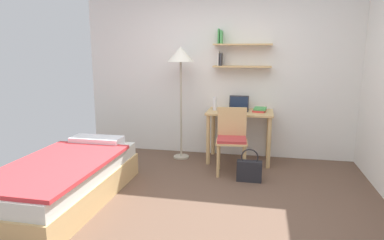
{
  "coord_description": "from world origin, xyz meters",
  "views": [
    {
      "loc": [
        0.61,
        -3.23,
        1.63
      ],
      "look_at": [
        -0.18,
        0.51,
        0.85
      ],
      "focal_mm": 31.44,
      "sensor_mm": 36.0,
      "label": 1
    }
  ],
  "objects_px": {
    "desk": "(240,121)",
    "desk_chair": "(232,137)",
    "book_stack": "(260,110)",
    "bed": "(65,180)",
    "laptop": "(239,107)",
    "handbag": "(249,170)",
    "standing_lamp": "(181,60)",
    "water_bottle": "(215,104)"
  },
  "relations": [
    {
      "from": "desk_chair",
      "to": "book_stack",
      "type": "distance_m",
      "value": 0.71
    },
    {
      "from": "handbag",
      "to": "book_stack",
      "type": "bearing_deg",
      "value": 83.46
    },
    {
      "from": "standing_lamp",
      "to": "laptop",
      "type": "xyz_separation_m",
      "value": [
        0.86,
        0.1,
        -0.68
      ]
    },
    {
      "from": "bed",
      "to": "standing_lamp",
      "type": "height_order",
      "value": "standing_lamp"
    },
    {
      "from": "standing_lamp",
      "to": "handbag",
      "type": "xyz_separation_m",
      "value": [
        1.08,
        -0.77,
        -1.35
      ]
    },
    {
      "from": "desk_chair",
      "to": "laptop",
      "type": "xyz_separation_m",
      "value": [
        0.04,
        0.6,
        0.32
      ]
    },
    {
      "from": "water_bottle",
      "to": "desk_chair",
      "type": "bearing_deg",
      "value": -59.09
    },
    {
      "from": "standing_lamp",
      "to": "water_bottle",
      "type": "height_order",
      "value": "standing_lamp"
    },
    {
      "from": "desk",
      "to": "desk_chair",
      "type": "xyz_separation_m",
      "value": [
        -0.07,
        -0.52,
        -0.12
      ]
    },
    {
      "from": "bed",
      "to": "desk",
      "type": "bearing_deg",
      "value": 45.52
    },
    {
      "from": "bed",
      "to": "desk",
      "type": "height_order",
      "value": "desk"
    },
    {
      "from": "standing_lamp",
      "to": "book_stack",
      "type": "relative_size",
      "value": 6.95
    },
    {
      "from": "book_stack",
      "to": "desk_chair",
      "type": "bearing_deg",
      "value": -123.03
    },
    {
      "from": "water_bottle",
      "to": "bed",
      "type": "bearing_deg",
      "value": -127.73
    },
    {
      "from": "desk",
      "to": "book_stack",
      "type": "height_order",
      "value": "book_stack"
    },
    {
      "from": "standing_lamp",
      "to": "handbag",
      "type": "relative_size",
      "value": 3.97
    },
    {
      "from": "bed",
      "to": "standing_lamp",
      "type": "distance_m",
      "value": 2.35
    },
    {
      "from": "water_bottle",
      "to": "book_stack",
      "type": "relative_size",
      "value": 0.81
    },
    {
      "from": "laptop",
      "to": "book_stack",
      "type": "distance_m",
      "value": 0.32
    },
    {
      "from": "laptop",
      "to": "desk_chair",
      "type": "bearing_deg",
      "value": -93.94
    },
    {
      "from": "book_stack",
      "to": "water_bottle",
      "type": "bearing_deg",
      "value": -178.04
    },
    {
      "from": "handbag",
      "to": "standing_lamp",
      "type": "bearing_deg",
      "value": 144.37
    },
    {
      "from": "desk_chair",
      "to": "laptop",
      "type": "height_order",
      "value": "laptop"
    },
    {
      "from": "desk_chair",
      "to": "book_stack",
      "type": "bearing_deg",
      "value": 56.97
    },
    {
      "from": "standing_lamp",
      "to": "laptop",
      "type": "bearing_deg",
      "value": 6.92
    },
    {
      "from": "desk",
      "to": "book_stack",
      "type": "xyz_separation_m",
      "value": [
        0.29,
        0.02,
        0.18
      ]
    },
    {
      "from": "bed",
      "to": "desk",
      "type": "distance_m",
      "value": 2.56
    },
    {
      "from": "desk",
      "to": "water_bottle",
      "type": "distance_m",
      "value": 0.45
    },
    {
      "from": "desk",
      "to": "desk_chair",
      "type": "height_order",
      "value": "desk_chair"
    },
    {
      "from": "bed",
      "to": "desk",
      "type": "xyz_separation_m",
      "value": [
        1.78,
        1.81,
        0.38
      ]
    },
    {
      "from": "desk_chair",
      "to": "handbag",
      "type": "xyz_separation_m",
      "value": [
        0.26,
        -0.28,
        -0.35
      ]
    },
    {
      "from": "desk",
      "to": "handbag",
      "type": "bearing_deg",
      "value": -76.65
    },
    {
      "from": "standing_lamp",
      "to": "handbag",
      "type": "bearing_deg",
      "value": -35.63
    },
    {
      "from": "desk_chair",
      "to": "handbag",
      "type": "distance_m",
      "value": 0.52
    },
    {
      "from": "bed",
      "to": "handbag",
      "type": "xyz_separation_m",
      "value": [
        1.97,
        1.0,
        -0.09
      ]
    },
    {
      "from": "laptop",
      "to": "handbag",
      "type": "height_order",
      "value": "laptop"
    },
    {
      "from": "bed",
      "to": "laptop",
      "type": "xyz_separation_m",
      "value": [
        1.75,
        1.88,
        0.58
      ]
    },
    {
      "from": "desk_chair",
      "to": "laptop",
      "type": "distance_m",
      "value": 0.68
    },
    {
      "from": "desk",
      "to": "desk_chair",
      "type": "distance_m",
      "value": 0.54
    },
    {
      "from": "standing_lamp",
      "to": "desk_chair",
      "type": "bearing_deg",
      "value": -30.86
    },
    {
      "from": "desk",
      "to": "handbag",
      "type": "distance_m",
      "value": 0.95
    },
    {
      "from": "laptop",
      "to": "book_stack",
      "type": "height_order",
      "value": "laptop"
    }
  ]
}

